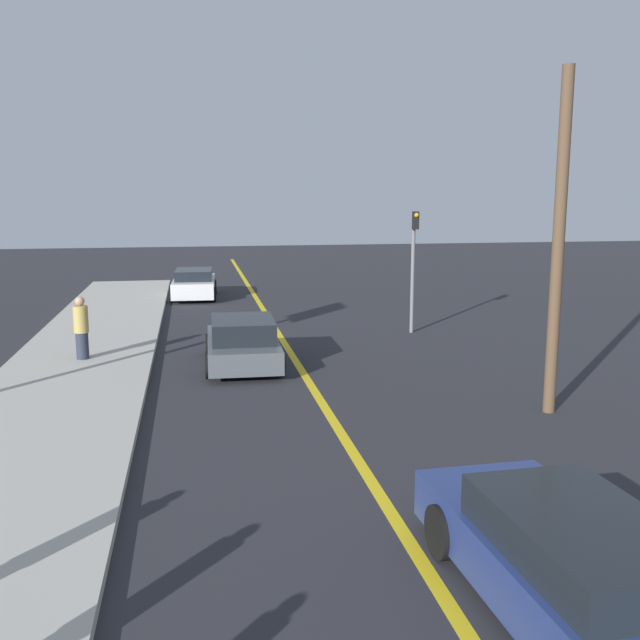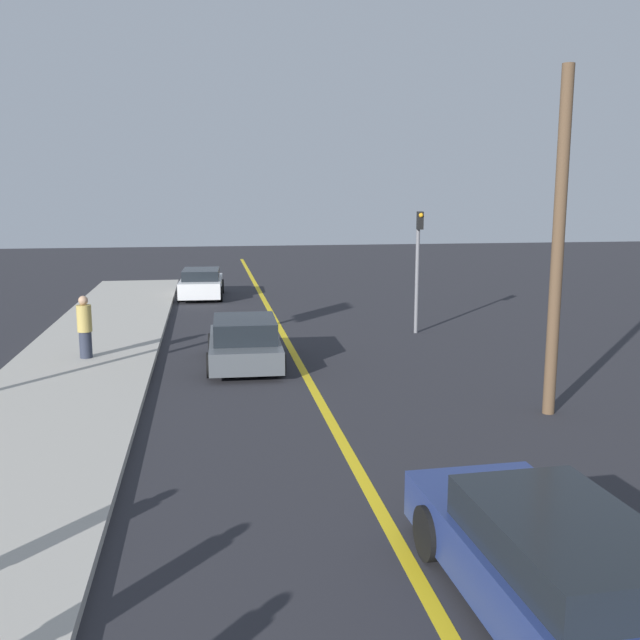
{
  "view_description": "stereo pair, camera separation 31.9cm",
  "coord_description": "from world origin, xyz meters",
  "px_view_note": "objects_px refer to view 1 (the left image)",
  "views": [
    {
      "loc": [
        -2.64,
        -0.02,
        4.43
      ],
      "look_at": [
        0.16,
        15.5,
        1.6
      ],
      "focal_mm": 40.0,
      "sensor_mm": 36.0,
      "label": 1
    },
    {
      "loc": [
        -2.32,
        -0.08,
        4.43
      ],
      "look_at": [
        0.16,
        15.5,
        1.6
      ],
      "focal_mm": 40.0,
      "sensor_mm": 36.0,
      "label": 2
    }
  ],
  "objects_px": {
    "traffic_light": "(413,259)",
    "car_far_distant": "(194,284)",
    "pedestrian_by_sign": "(81,328)",
    "utility_pole": "(558,245)",
    "car_near_right_lane": "(572,565)",
    "car_ahead_center": "(243,343)"
  },
  "relations": [
    {
      "from": "car_far_distant",
      "to": "pedestrian_by_sign",
      "type": "xyz_separation_m",
      "value": [
        -2.93,
        -11.58,
        0.37
      ]
    },
    {
      "from": "car_far_distant",
      "to": "car_ahead_center",
      "type": "bearing_deg",
      "value": -82.04
    },
    {
      "from": "car_far_distant",
      "to": "utility_pole",
      "type": "xyz_separation_m",
      "value": [
        7.04,
        -17.5,
        2.8
      ]
    },
    {
      "from": "pedestrian_by_sign",
      "to": "traffic_light",
      "type": "relative_size",
      "value": 0.43
    },
    {
      "from": "car_ahead_center",
      "to": "traffic_light",
      "type": "height_order",
      "value": "traffic_light"
    },
    {
      "from": "car_near_right_lane",
      "to": "pedestrian_by_sign",
      "type": "distance_m",
      "value": 14.29
    },
    {
      "from": "car_far_distant",
      "to": "traffic_light",
      "type": "height_order",
      "value": "traffic_light"
    },
    {
      "from": "car_far_distant",
      "to": "traffic_light",
      "type": "xyz_separation_m",
      "value": [
        6.8,
        -8.99,
        1.77
      ]
    },
    {
      "from": "car_ahead_center",
      "to": "pedestrian_by_sign",
      "type": "height_order",
      "value": "pedestrian_by_sign"
    },
    {
      "from": "traffic_light",
      "to": "car_far_distant",
      "type": "bearing_deg",
      "value": 127.09
    },
    {
      "from": "car_far_distant",
      "to": "pedestrian_by_sign",
      "type": "relative_size",
      "value": 2.45
    },
    {
      "from": "car_near_right_lane",
      "to": "traffic_light",
      "type": "relative_size",
      "value": 1.22
    },
    {
      "from": "car_ahead_center",
      "to": "car_far_distant",
      "type": "distance_m",
      "value": 12.5
    },
    {
      "from": "traffic_light",
      "to": "utility_pole",
      "type": "xyz_separation_m",
      "value": [
        0.24,
        -8.51,
        1.03
      ]
    },
    {
      "from": "car_ahead_center",
      "to": "utility_pole",
      "type": "distance_m",
      "value": 8.24
    },
    {
      "from": "pedestrian_by_sign",
      "to": "utility_pole",
      "type": "bearing_deg",
      "value": -30.71
    },
    {
      "from": "car_near_right_lane",
      "to": "car_far_distant",
      "type": "bearing_deg",
      "value": 96.54
    },
    {
      "from": "car_near_right_lane",
      "to": "car_far_distant",
      "type": "distance_m",
      "value": 24.51
    },
    {
      "from": "car_near_right_lane",
      "to": "car_ahead_center",
      "type": "bearing_deg",
      "value": 100.09
    },
    {
      "from": "car_ahead_center",
      "to": "utility_pole",
      "type": "height_order",
      "value": "utility_pole"
    },
    {
      "from": "car_ahead_center",
      "to": "traffic_light",
      "type": "bearing_deg",
      "value": 32.87
    },
    {
      "from": "car_ahead_center",
      "to": "pedestrian_by_sign",
      "type": "bearing_deg",
      "value": 169.38
    }
  ]
}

